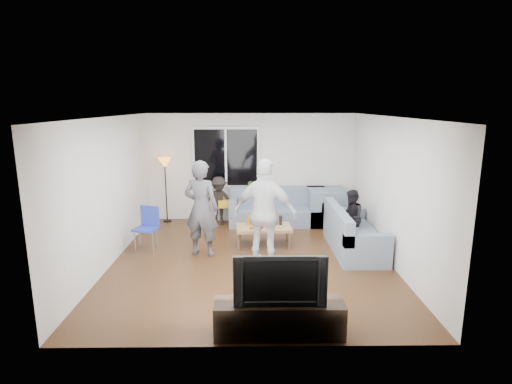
{
  "coord_description": "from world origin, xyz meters",
  "views": [
    {
      "loc": [
        0.01,
        -7.07,
        2.82
      ],
      "look_at": [
        0.1,
        0.6,
        1.15
      ],
      "focal_mm": 28.51,
      "sensor_mm": 36.0,
      "label": 1
    }
  ],
  "objects_px": {
    "sofa_back_section": "(278,207)",
    "tv_console": "(279,319)",
    "spectator_back": "(219,201)",
    "spectator_right": "(351,218)",
    "player_left": "(201,209)",
    "side_chair": "(146,229)",
    "coffee_table": "(264,236)",
    "sofa_right_section": "(355,229)",
    "player_right": "(265,213)",
    "television": "(280,278)",
    "floor_lamp": "(166,190)"
  },
  "relations": [
    {
      "from": "spectator_right",
      "to": "tv_console",
      "type": "bearing_deg",
      "value": -21.11
    },
    {
      "from": "player_right",
      "to": "sofa_right_section",
      "type": "bearing_deg",
      "value": -138.37
    },
    {
      "from": "sofa_back_section",
      "to": "spectator_back",
      "type": "relative_size",
      "value": 2.01
    },
    {
      "from": "sofa_right_section",
      "to": "spectator_right",
      "type": "distance_m",
      "value": 0.35
    },
    {
      "from": "player_left",
      "to": "tv_console",
      "type": "relative_size",
      "value": 1.14
    },
    {
      "from": "floor_lamp",
      "to": "television",
      "type": "bearing_deg",
      "value": -64.49
    },
    {
      "from": "coffee_table",
      "to": "spectator_back",
      "type": "xyz_separation_m",
      "value": [
        -1.02,
        1.53,
        0.37
      ]
    },
    {
      "from": "spectator_right",
      "to": "tv_console",
      "type": "distance_m",
      "value": 3.71
    },
    {
      "from": "sofa_back_section",
      "to": "coffee_table",
      "type": "distance_m",
      "value": 1.56
    },
    {
      "from": "sofa_back_section",
      "to": "spectator_right",
      "type": "xyz_separation_m",
      "value": [
        1.38,
        -1.48,
        0.15
      ]
    },
    {
      "from": "coffee_table",
      "to": "spectator_right",
      "type": "bearing_deg",
      "value": 0.64
    },
    {
      "from": "player_right",
      "to": "spectator_back",
      "type": "distance_m",
      "value": 2.79
    },
    {
      "from": "sofa_back_section",
      "to": "television",
      "type": "relative_size",
      "value": 2.06
    },
    {
      "from": "player_right",
      "to": "tv_console",
      "type": "bearing_deg",
      "value": 111.12
    },
    {
      "from": "spectator_right",
      "to": "player_left",
      "type": "bearing_deg",
      "value": -74.06
    },
    {
      "from": "coffee_table",
      "to": "player_right",
      "type": "height_order",
      "value": "player_right"
    },
    {
      "from": "side_chair",
      "to": "spectator_back",
      "type": "distance_m",
      "value": 2.21
    },
    {
      "from": "sofa_back_section",
      "to": "player_left",
      "type": "bearing_deg",
      "value": -128.01
    },
    {
      "from": "player_left",
      "to": "side_chair",
      "type": "bearing_deg",
      "value": 3.66
    },
    {
      "from": "sofa_right_section",
      "to": "side_chair",
      "type": "height_order",
      "value": "side_chair"
    },
    {
      "from": "spectator_back",
      "to": "television",
      "type": "relative_size",
      "value": 1.03
    },
    {
      "from": "floor_lamp",
      "to": "spectator_back",
      "type": "relative_size",
      "value": 1.36
    },
    {
      "from": "sofa_back_section",
      "to": "television",
      "type": "bearing_deg",
      "value": -93.53
    },
    {
      "from": "sofa_back_section",
      "to": "floor_lamp",
      "type": "relative_size",
      "value": 1.47
    },
    {
      "from": "coffee_table",
      "to": "player_right",
      "type": "bearing_deg",
      "value": -90.32
    },
    {
      "from": "television",
      "to": "player_right",
      "type": "bearing_deg",
      "value": 92.5
    },
    {
      "from": "coffee_table",
      "to": "television",
      "type": "bearing_deg",
      "value": -88.4
    },
    {
      "from": "tv_console",
      "to": "player_right",
      "type": "bearing_deg",
      "value": 92.5
    },
    {
      "from": "sofa_back_section",
      "to": "television",
      "type": "distance_m",
      "value": 4.79
    },
    {
      "from": "sofa_back_section",
      "to": "tv_console",
      "type": "xyz_separation_m",
      "value": [
        -0.29,
        -4.77,
        -0.2
      ]
    },
    {
      "from": "sofa_right_section",
      "to": "player_left",
      "type": "xyz_separation_m",
      "value": [
        -2.94,
        -0.21,
        0.48
      ]
    },
    {
      "from": "side_chair",
      "to": "floor_lamp",
      "type": "bearing_deg",
      "value": 108.19
    },
    {
      "from": "sofa_right_section",
      "to": "player_right",
      "type": "relative_size",
      "value": 1.04
    },
    {
      "from": "sofa_back_section",
      "to": "floor_lamp",
      "type": "height_order",
      "value": "floor_lamp"
    },
    {
      "from": "sofa_back_section",
      "to": "spectator_back",
      "type": "distance_m",
      "value": 1.41
    },
    {
      "from": "sofa_right_section",
      "to": "player_right",
      "type": "height_order",
      "value": "player_right"
    },
    {
      "from": "coffee_table",
      "to": "spectator_right",
      "type": "relative_size",
      "value": 0.96
    },
    {
      "from": "side_chair",
      "to": "floor_lamp",
      "type": "distance_m",
      "value": 2.04
    },
    {
      "from": "sofa_back_section",
      "to": "spectator_right",
      "type": "height_order",
      "value": "spectator_right"
    },
    {
      "from": "spectator_back",
      "to": "floor_lamp",
      "type": "bearing_deg",
      "value": 160.28
    },
    {
      "from": "player_right",
      "to": "television",
      "type": "distance_m",
      "value": 2.24
    },
    {
      "from": "tv_console",
      "to": "player_left",
      "type": "bearing_deg",
      "value": 114.71
    },
    {
      "from": "spectator_back",
      "to": "tv_console",
      "type": "distance_m",
      "value": 4.94
    },
    {
      "from": "sofa_back_section",
      "to": "player_right",
      "type": "height_order",
      "value": "player_right"
    },
    {
      "from": "player_right",
      "to": "spectator_right",
      "type": "bearing_deg",
      "value": -130.27
    },
    {
      "from": "sofa_back_section",
      "to": "sofa_right_section",
      "type": "distance_m",
      "value": 2.26
    },
    {
      "from": "sofa_back_section",
      "to": "spectator_back",
      "type": "xyz_separation_m",
      "value": [
        -1.4,
        0.03,
        0.15
      ]
    },
    {
      "from": "floor_lamp",
      "to": "sofa_back_section",
      "type": "bearing_deg",
      "value": -5.47
    },
    {
      "from": "sofa_back_section",
      "to": "side_chair",
      "type": "xyz_separation_m",
      "value": [
        -2.69,
        -1.76,
        0.01
      ]
    },
    {
      "from": "player_left",
      "to": "tv_console",
      "type": "xyz_separation_m",
      "value": [
        1.27,
        -2.77,
        -0.69
      ]
    }
  ]
}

